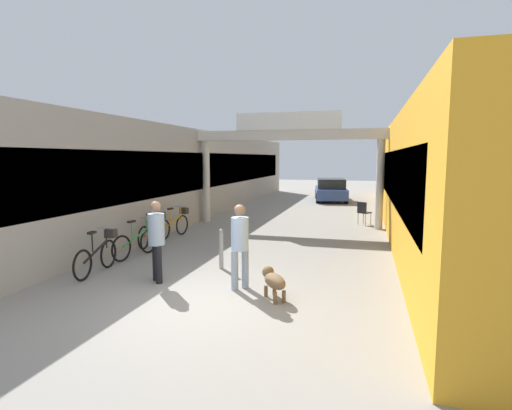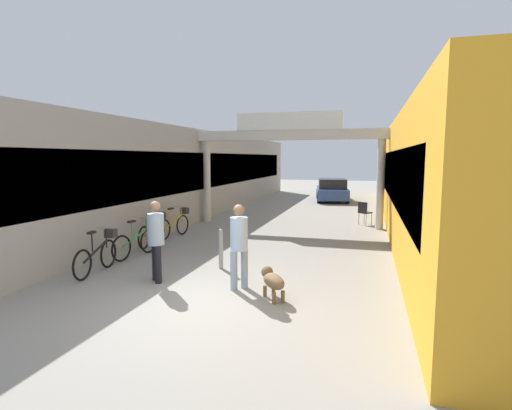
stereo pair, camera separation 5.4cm
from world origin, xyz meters
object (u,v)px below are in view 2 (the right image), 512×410
Objects in this scene: bicycle_red_third at (154,230)px; bicycle_orange_farthest at (175,224)px; pedestrian_companion at (156,236)px; cafe_chair_black_nearer at (364,211)px; dog_on_leash at (272,280)px; bicycle_black_nearest at (99,253)px; bicycle_green_second at (139,240)px; parked_car_blue at (332,190)px; bollard_post_metal at (221,248)px; pedestrian_with_dog at (239,241)px.

bicycle_red_third is 1.26m from bicycle_orange_farthest.
bicycle_orange_farthest is at bearing 112.41° from pedestrian_companion.
bicycle_orange_farthest is 1.89× the size of cafe_chair_black_nearer.
dog_on_leash is at bearing -7.36° from pedestrian_companion.
bicycle_black_nearest is 1.90× the size of cafe_chair_black_nearer.
pedestrian_companion is 2.65m from dog_on_leash.
pedestrian_companion is 2.46m from bicycle_green_second.
dog_on_leash is (2.55, -0.33, -0.62)m from pedestrian_companion.
bicycle_red_third is 0.40× the size of parked_car_blue.
bicycle_orange_farthest is 1.79× the size of bollard_post_metal.
bicycle_green_second and bicycle_red_third have the same top height.
pedestrian_companion reaches higher than cafe_chair_black_nearer.
pedestrian_companion is at bearing -179.12° from pedestrian_with_dog.
parked_car_blue reaches higher than dog_on_leash.
bicycle_green_second is at bearing -76.18° from bicycle_red_third.
pedestrian_companion is at bearing -49.35° from bicycle_green_second.
bicycle_green_second is at bearing 88.49° from bicycle_black_nearest.
parked_car_blue is (2.14, 16.91, -0.32)m from pedestrian_companion.
pedestrian_companion is 1.00× the size of bicycle_black_nearest.
bollard_post_metal is at bearing 54.43° from pedestrian_companion.
bicycle_red_third is (-4.45, 3.50, 0.09)m from dog_on_leash.
pedestrian_companion is at bearing 172.64° from dog_on_leash.
pedestrian_companion is 1.90× the size of cafe_chair_black_nearer.
dog_on_leash is at bearing -47.38° from bicycle_orange_farthest.
bicycle_red_third is 3.39m from bollard_post_metal.
bicycle_green_second is 1.78× the size of bollard_post_metal.
bollard_post_metal is at bearing -94.42° from parked_car_blue.
dog_on_leash is 0.44× the size of bicycle_orange_farthest.
bollard_post_metal is at bearing -48.54° from bicycle_orange_farthest.
bollard_post_metal is (2.83, -1.86, 0.04)m from bicycle_red_third.
cafe_chair_black_nearer is (5.91, 4.07, 0.10)m from bicycle_orange_farthest.
dog_on_leash is 8.96m from cafe_chair_black_nearer.
pedestrian_companion is 1.71m from bicycle_black_nearest.
pedestrian_with_dog reaches higher than bollard_post_metal.
parked_car_blue reaches higher than cafe_chair_black_nearer.
bicycle_orange_farthest is (-1.83, 4.43, -0.53)m from pedestrian_companion.
bicycle_black_nearest is at bearing -102.68° from parked_car_blue.
bicycle_red_third is 14.32m from parked_car_blue.
parked_car_blue is (-0.41, 17.24, 0.30)m from dog_on_leash.
parked_car_blue is (4.04, 13.74, 0.21)m from bicycle_red_third.
pedestrian_with_dog is at bearing -91.16° from parked_car_blue.
parked_car_blue is (3.96, 12.48, 0.21)m from bicycle_orange_farthest.
parked_car_blue is at bearing 91.37° from dog_on_leash.
bicycle_black_nearest is 2.92m from bicycle_red_third.
bicycle_orange_farthest is at bearing 132.62° from dog_on_leash.
bicycle_red_third is at bearing -138.32° from cafe_chair_black_nearer.
pedestrian_with_dog is at bearing -3.93° from bicycle_black_nearest.
bicycle_green_second is 0.99× the size of bicycle_red_third.
pedestrian_with_dog is 8.78m from cafe_chair_black_nearer.
pedestrian_with_dog is 5.72m from bicycle_orange_farthest.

